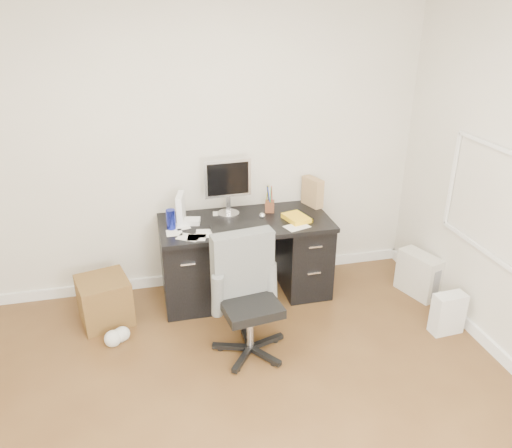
% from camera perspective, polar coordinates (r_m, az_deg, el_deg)
% --- Properties ---
extents(ground, '(4.00, 4.00, 0.00)m').
position_cam_1_polar(ground, '(3.44, -0.08, -23.00)').
color(ground, '#4E3119').
rests_on(ground, ground).
extents(room_shell, '(4.02, 4.02, 2.71)m').
position_cam_1_polar(room_shell, '(2.52, 0.46, 4.12)').
color(room_shell, beige).
rests_on(room_shell, ground).
extents(desk, '(1.50, 0.70, 0.75)m').
position_cam_1_polar(desk, '(4.54, -1.20, -3.66)').
color(desk, black).
rests_on(desk, ground).
extents(loose_papers, '(1.10, 0.60, 0.00)m').
position_cam_1_polar(loose_papers, '(4.30, -3.69, -0.12)').
color(loose_papers, silver).
rests_on(loose_papers, desk).
extents(lcd_monitor, '(0.43, 0.25, 0.53)m').
position_cam_1_polar(lcd_monitor, '(4.42, -3.25, 4.21)').
color(lcd_monitor, silver).
rests_on(lcd_monitor, desk).
extents(keyboard, '(0.50, 0.19, 0.03)m').
position_cam_1_polar(keyboard, '(4.22, -1.84, -0.40)').
color(keyboard, black).
rests_on(keyboard, desk).
extents(computer_mouse, '(0.06, 0.06, 0.06)m').
position_cam_1_polar(computer_mouse, '(4.41, 0.71, 0.93)').
color(computer_mouse, silver).
rests_on(computer_mouse, desk).
extents(travel_mug, '(0.09, 0.09, 0.17)m').
position_cam_1_polar(travel_mug, '(4.25, -9.70, 0.51)').
color(travel_mug, navy).
rests_on(travel_mug, desk).
extents(white_binder, '(0.15, 0.24, 0.26)m').
position_cam_1_polar(white_binder, '(4.35, -8.59, 1.78)').
color(white_binder, white).
rests_on(white_binder, desk).
extents(magazine_file, '(0.18, 0.25, 0.27)m').
position_cam_1_polar(magazine_file, '(4.70, 6.48, 3.66)').
color(magazine_file, '#987649').
rests_on(magazine_file, desk).
extents(pen_cup, '(0.13, 0.13, 0.24)m').
position_cam_1_polar(pen_cup, '(4.53, 1.59, 2.86)').
color(pen_cup, '#582A19').
rests_on(pen_cup, desk).
extents(yellow_book, '(0.24, 0.28, 0.04)m').
position_cam_1_polar(yellow_book, '(4.40, 4.69, 0.71)').
color(yellow_book, yellow).
rests_on(yellow_book, desk).
extents(paper_remote, '(0.29, 0.26, 0.02)m').
position_cam_1_polar(paper_remote, '(4.16, 0.20, -0.84)').
color(paper_remote, silver).
rests_on(paper_remote, desk).
extents(office_chair, '(0.61, 0.61, 0.96)m').
position_cam_1_polar(office_chair, '(3.76, -0.70, -8.61)').
color(office_chair, '#535653').
rests_on(office_chair, ground).
extents(pc_tower, '(0.30, 0.44, 0.40)m').
position_cam_1_polar(pc_tower, '(4.88, 18.09, -5.49)').
color(pc_tower, beige).
rests_on(pc_tower, ground).
extents(shopping_bag, '(0.27, 0.20, 0.35)m').
position_cam_1_polar(shopping_bag, '(4.44, 21.07, -9.51)').
color(shopping_bag, silver).
rests_on(shopping_bag, ground).
extents(wicker_basket, '(0.49, 0.49, 0.40)m').
position_cam_1_polar(wicker_basket, '(4.46, -16.92, -8.34)').
color(wicker_basket, '#533A18').
rests_on(wicker_basket, ground).
extents(desk_printer, '(0.41, 0.38, 0.19)m').
position_cam_1_polar(desk_printer, '(4.83, -1.36, -5.92)').
color(desk_printer, slate).
rests_on(desk_printer, ground).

